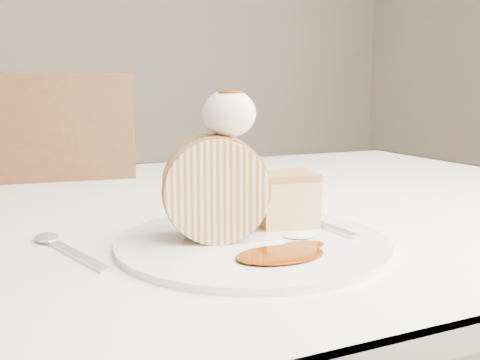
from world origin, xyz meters
name	(u,v)px	position (x,y,z in m)	size (l,w,h in m)	color
table	(180,267)	(0.00, 0.20, 0.66)	(1.40, 0.90, 0.75)	white
chair_far	(20,279)	(-0.20, 0.61, 0.54)	(0.49, 0.49, 0.94)	brown
plate	(253,242)	(0.01, -0.01, 0.75)	(0.28, 0.28, 0.01)	white
roulade_slice	(216,188)	(-0.02, 0.00, 0.81)	(0.11, 0.11, 0.06)	beige
cake_chunk	(286,202)	(0.07, 0.02, 0.78)	(0.06, 0.06, 0.05)	#C27F49
whipped_cream	(229,113)	(-0.01, 0.00, 0.89)	(0.05, 0.05, 0.05)	silver
caramel_drizzle	(231,86)	(-0.01, 0.00, 0.91)	(0.03, 0.02, 0.01)	#662804
caramel_pool	(280,254)	(0.01, -0.08, 0.76)	(0.09, 0.06, 0.00)	#662804
fork	(321,224)	(0.10, 0.00, 0.76)	(0.02, 0.17, 0.00)	silver
spoon	(78,255)	(-0.16, 0.02, 0.75)	(0.02, 0.14, 0.00)	silver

